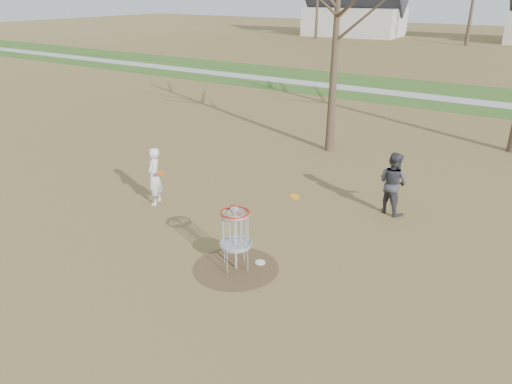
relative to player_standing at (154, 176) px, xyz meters
The scene contains 9 objects.
ground 4.18m from the player_standing, 22.12° to the right, with size 160.00×160.00×0.00m, color brown.
green_band 19.84m from the player_standing, 78.94° to the left, with size 160.00×8.00×0.01m, color #2D5119.
footpath 18.86m from the player_standing, 78.36° to the left, with size 160.00×1.50×0.01m, color #9E9E99.
dirt_circle 4.18m from the player_standing, 22.12° to the right, with size 1.80×1.80×0.01m, color #47331E.
player_standing is the anchor object (origin of this frame).
player_throwing 6.25m from the player_standing, 28.44° to the left, with size 0.79×0.62×1.63m, color #3A393F.
disc_grounded 4.32m from the player_standing, 14.88° to the right, with size 0.22×0.22×0.02m, color white.
discs_in_play 2.43m from the player_standing, ahead, with size 4.13×0.38×0.24m.
disc_golf_basket 4.11m from the player_standing, 22.12° to the right, with size 0.64×0.64×1.35m.
Camera 1 is at (5.38, -7.29, 5.45)m, focal length 35.00 mm.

